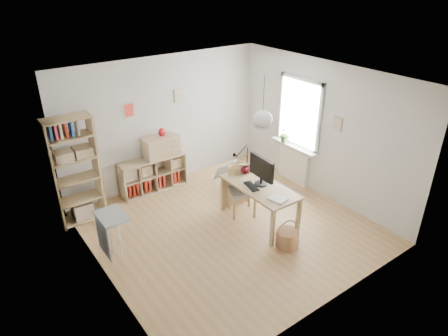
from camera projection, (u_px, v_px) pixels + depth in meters
ground at (229, 227)px, 7.19m from camera, size 4.50×4.50×0.00m
room_shell at (263, 119)px, 6.47m from camera, size 4.50×4.50×4.50m
window_unit at (300, 113)px, 8.09m from camera, size 0.07×1.16×1.46m
radiator at (294, 164)px, 8.59m from camera, size 0.10×0.80×0.80m
windowsill at (294, 146)px, 8.37m from camera, size 0.22×1.20×0.06m
desk at (259, 190)px, 7.08m from camera, size 0.70×1.50×0.75m
cube_shelf at (152, 176)px, 8.31m from camera, size 1.40×0.38×0.72m
tall_bookshelf at (74, 167)px, 6.93m from camera, size 0.80×0.38×2.00m
side_table at (109, 226)px, 6.08m from camera, size 0.40×0.55×0.85m
chair at (241, 187)px, 7.43m from camera, size 0.60×0.60×0.93m
wicker_basket at (287, 238)px, 6.65m from camera, size 0.37×0.37×0.51m
storage_chest at (235, 183)px, 8.30m from camera, size 0.62×0.68×0.57m
monitor at (262, 169)px, 6.94m from camera, size 0.24×0.61×0.53m
keyboard at (251, 186)px, 7.00m from camera, size 0.22×0.39×0.02m
task_lamp at (240, 157)px, 7.36m from camera, size 0.43×0.16×0.45m
yarn_ball at (245, 170)px, 7.42m from camera, size 0.16×0.16×0.16m
paper_tray at (278, 199)px, 6.61m from camera, size 0.29×0.33×0.03m
drawer_chest at (161, 146)px, 8.13m from camera, size 0.75×0.37×0.42m
red_vase at (162, 132)px, 8.02m from camera, size 0.15×0.15×0.18m
potted_plant at (286, 134)px, 8.46m from camera, size 0.39×0.37×0.36m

